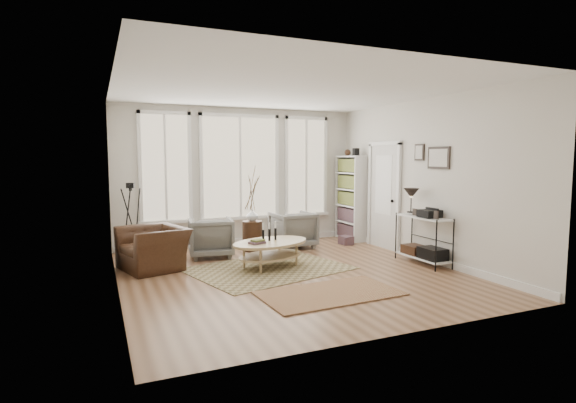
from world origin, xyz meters
name	(u,v)px	position (x,y,z in m)	size (l,w,h in m)	color
room	(292,185)	(0.02, 0.03, 1.43)	(5.50, 5.54, 2.90)	#956C4C
bay_window	(240,169)	(0.00, 2.71, 1.61)	(4.14, 0.12, 2.24)	tan
door	(384,194)	(2.57, 1.15, 1.12)	(0.09, 1.06, 2.22)	silver
bookcase	(351,198)	(2.44, 2.23, 0.96)	(0.31, 0.85, 2.06)	white
low_shelf	(423,235)	(2.38, -0.30, 0.51)	(0.38, 1.08, 1.30)	white
wall_art	(433,156)	(2.58, -0.27, 1.88)	(0.04, 0.88, 0.44)	black
rug_main	(268,269)	(-0.24, 0.42, 0.01)	(2.47, 1.85, 0.01)	brown
rug_runner	(330,293)	(0.04, -1.21, 0.01)	(1.90, 1.05, 0.01)	brown
coffee_table	(270,247)	(-0.17, 0.50, 0.35)	(1.62, 1.30, 0.65)	tan
armchair_left	(211,237)	(-0.90, 1.72, 0.37)	(0.79, 0.81, 0.74)	slate
armchair_right	(293,230)	(0.87, 1.90, 0.37)	(0.80, 0.82, 0.75)	slate
side_table	(252,211)	(0.00, 1.94, 0.80)	(0.40, 0.40, 1.67)	#382013
vase	(252,215)	(0.01, 1.96, 0.72)	(0.23, 0.23, 0.24)	silver
accent_chair	(153,248)	(-1.99, 1.18, 0.35)	(0.94, 1.08, 0.70)	#382013
tripod_camera	(132,223)	(-2.25, 2.28, 0.64)	(0.49, 0.49, 1.39)	black
book_stack_near	(346,240)	(2.05, 1.76, 0.09)	(0.22, 0.28, 0.18)	brown
book_stack_far	(347,241)	(2.05, 1.72, 0.08)	(0.18, 0.23, 0.15)	brown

